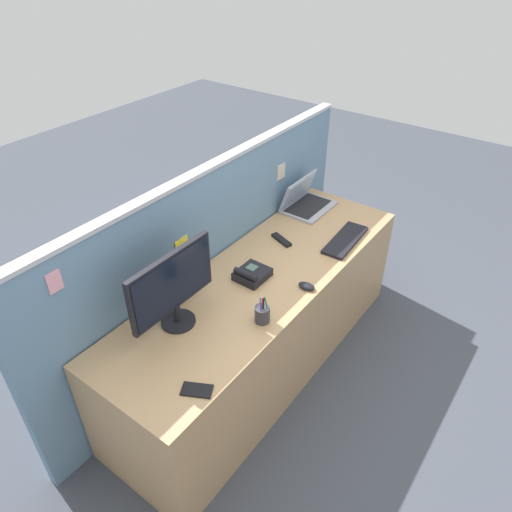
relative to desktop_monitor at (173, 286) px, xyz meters
name	(u,v)px	position (x,y,z in m)	size (l,w,h in m)	color
ground_plane	(262,361)	(0.59, -0.13, -0.99)	(10.00, 10.00, 0.00)	#424751
desk	(262,321)	(0.59, -0.13, -0.61)	(2.27, 0.70, 0.74)	tan
cubicle_divider	(213,262)	(0.59, 0.26, -0.31)	(2.73, 0.08, 1.34)	#6084A3
desktop_monitor	(173,286)	(0.00, 0.00, 0.00)	(0.54, 0.18, 0.43)	black
laptop	(305,201)	(1.44, 0.10, -0.19)	(0.38, 0.28, 0.23)	#9EA0A8
desk_phone	(252,274)	(0.53, -0.09, -0.21)	(0.19, 0.17, 0.08)	black
keyboard_main	(345,240)	(1.21, -0.35, -0.23)	(0.43, 0.15, 0.02)	black
computer_mouse_right_hand	(307,286)	(0.64, -0.40, -0.23)	(0.06, 0.10, 0.03)	black
pen_cup	(262,314)	(0.27, -0.36, -0.19)	(0.08, 0.08, 0.17)	#333338
cell_phone_black_slab	(197,390)	(-0.27, -0.39, -0.24)	(0.08, 0.14, 0.01)	black
tv_remote	(281,240)	(0.96, -0.01, -0.23)	(0.04, 0.17, 0.02)	black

